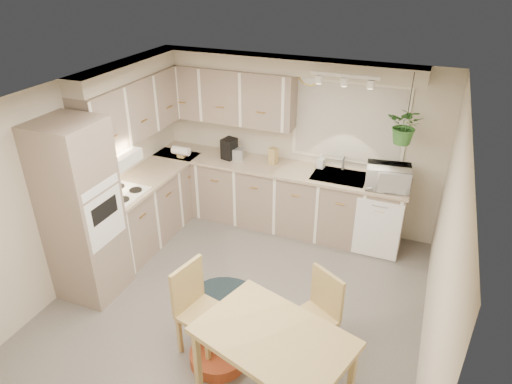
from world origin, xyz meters
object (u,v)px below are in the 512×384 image
chair_back (311,318)px  microwave (388,175)px  dining_table (273,369)px  chair_left (204,312)px  pet_bed (219,356)px  braided_rug (233,303)px

chair_back → microwave: (0.36, 2.07, 0.67)m
dining_table → chair_back: size_ratio=1.39×
chair_left → pet_bed: size_ratio=1.70×
microwave → chair_back: bearing=-107.4°
chair_back → microwave: microwave is taller
braided_rug → microwave: bearing=51.6°
dining_table → chair_left: chair_left is taller
pet_bed → chair_back: bearing=29.4°
microwave → dining_table: bearing=-108.2°
dining_table → braided_rug: 1.38m
braided_rug → pet_bed: (0.21, -0.80, 0.06)m
braided_rug → microwave: 2.47m
dining_table → chair_left: (-0.83, 0.32, 0.08)m
braided_rug → pet_bed: pet_bed is taller
dining_table → chair_back: (0.15, 0.66, 0.06)m
pet_bed → microwave: (1.16, 2.52, 1.06)m
chair_left → microwave: bearing=164.0°
chair_left → microwave: microwave is taller
dining_table → pet_bed: (-0.64, 0.21, -0.33)m
dining_table → pet_bed: size_ratio=2.22×
dining_table → pet_bed: dining_table is taller
braided_rug → chair_left: bearing=-88.0°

